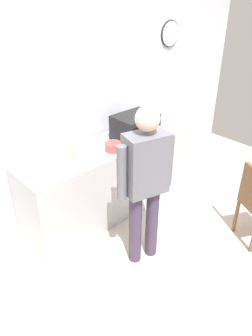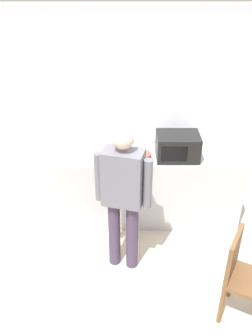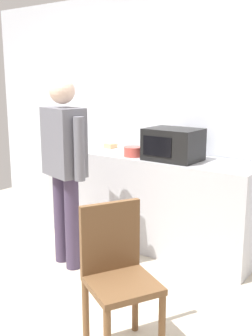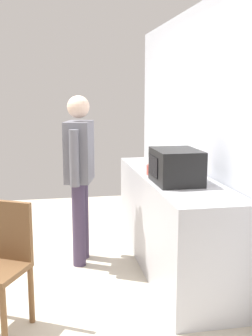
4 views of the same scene
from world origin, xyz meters
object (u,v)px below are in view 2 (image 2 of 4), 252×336
Objects in this scene: wooden_chair at (241,274)px; fork_utensil at (213,154)px; person_standing at (122,191)px; microwave at (176,146)px; sandwich_plate at (106,152)px; spoon_utensil at (79,165)px; salad_bowl at (142,157)px.

fork_utensil is at bearing 89.65° from wooden_chair.
person_standing is at bearing -141.37° from fork_utensil.
microwave reaches higher than sandwich_plate.
person_standing is at bearing -50.78° from spoon_utensil.
sandwich_plate is at bearing 129.52° from wooden_chair.
fork_utensil is at bearing 10.10° from salad_bowl.
fork_utensil is at bearing 38.63° from person_standing.
person_standing reaches higher than wooden_chair.
microwave is 1.63m from wooden_chair.
salad_bowl is 1.12× the size of fork_utensil.
microwave is 0.49m from fork_utensil.
sandwich_plate is 0.47m from salad_bowl.
wooden_chair is (0.46, -1.46, -0.56)m from microwave.
wooden_chair is at bearing -58.10° from salad_bowl.
wooden_chair is at bearing -50.48° from sandwich_plate.
microwave is at bearing 51.31° from person_standing.
person_standing is (0.50, -0.62, 0.05)m from spoon_utensil.
fork_utensil is (0.88, 0.16, -0.04)m from salad_bowl.
fork_utensil is at bearing 9.38° from spoon_utensil.
spoon_utensil is (-1.61, -0.27, 0.00)m from fork_utensil.
salad_bowl is (-0.41, -0.07, -0.10)m from microwave.
person_standing reaches higher than sandwich_plate.
microwave is at bearing 107.29° from wooden_chair.
microwave reaches higher than spoon_utensil.
spoon_utensil is at bearing -135.86° from sandwich_plate.
salad_bowl reaches higher than wooden_chair.
person_standing reaches higher than spoon_utensil.
fork_utensil is 0.10× the size of person_standing.
sandwich_plate is at bearing 157.12° from salad_bowl.
salad_bowl reaches higher than spoon_utensil.
salad_bowl is at bearing -169.90° from fork_utensil.
microwave is 0.53× the size of wooden_chair.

